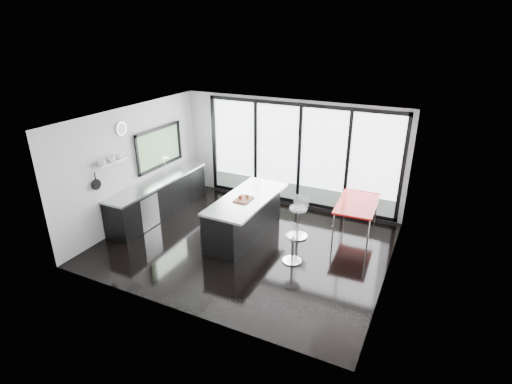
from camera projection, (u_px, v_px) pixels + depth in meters
The scene contains 11 objects.
floor at pixel (246, 243), 8.89m from camera, with size 6.00×5.00×0.00m, color black.
ceiling at pixel (245, 119), 7.80m from camera, with size 6.00×5.00×0.00m, color white.
wall_back at pixel (298, 160), 10.33m from camera, with size 6.00×0.09×2.80m.
wall_front at pixel (173, 239), 6.27m from camera, with size 6.00×0.00×2.80m, color silver.
wall_left at pixel (142, 155), 9.70m from camera, with size 0.26×5.00×2.80m.
wall_right at pixel (394, 213), 7.14m from camera, with size 0.00×5.00×2.80m, color silver.
counter_cabinets at pixel (159, 197), 10.11m from camera, with size 0.69×3.24×1.36m.
island at pixel (244, 216), 9.06m from camera, with size 1.03×2.39×1.26m.
bar_stool_near at pixel (293, 248), 8.10m from camera, with size 0.39×0.39×0.63m, color silver.
bar_stool_far at pixel (298, 222), 9.03m from camera, with size 0.47×0.47×0.75m, color silver.
red_table at pixel (356, 218), 9.16m from camera, with size 0.85×1.48×0.79m, color #A70D09.
Camera 1 is at (3.58, -6.87, 4.52)m, focal length 28.00 mm.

